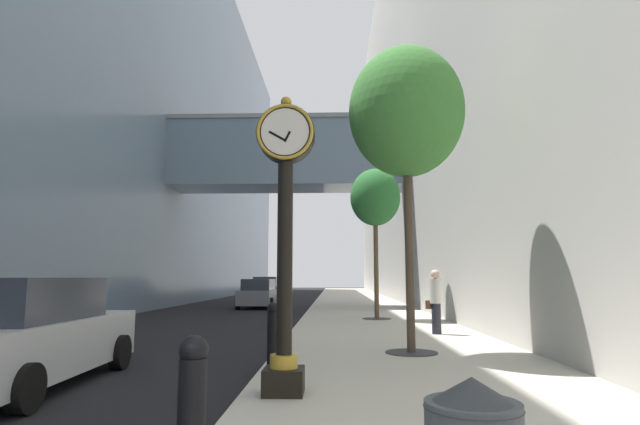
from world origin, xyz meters
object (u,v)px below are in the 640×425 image
at_px(bollard_third, 273,333).
at_px(car_silver_near, 27,334).
at_px(street_tree_mid_near, 375,199).
at_px(car_blue_mid, 267,290).
at_px(street_tree_near, 406,113).
at_px(car_grey_far, 259,294).
at_px(bollard_fourth, 287,321).
at_px(street_clock, 285,226).
at_px(bollard_nearest, 192,408).
at_px(pedestrian_walking, 436,300).

xyz_separation_m(bollard_third, car_silver_near, (-3.76, -1.10, 0.09)).
distance_m(bollard_third, street_tree_mid_near, 11.59).
bearing_deg(car_blue_mid, street_tree_near, -75.26).
relative_size(street_tree_mid_near, car_silver_near, 1.26).
xyz_separation_m(car_blue_mid, car_grey_far, (0.44, -6.36, -0.05)).
bearing_deg(street_tree_mid_near, bollard_third, -104.46).
relative_size(bollard_third, bollard_fourth, 1.00).
height_order(car_silver_near, car_blue_mid, car_blue_mid).
height_order(street_tree_near, car_grey_far, street_tree_near).
xyz_separation_m(bollard_third, street_tree_near, (2.71, 1.84, 4.64)).
distance_m(street_clock, car_silver_near, 4.55).
distance_m(bollard_fourth, car_blue_mid, 23.64).
height_order(bollard_nearest, bollard_third, same).
bearing_deg(street_clock, pedestrian_walking, 64.28).
relative_size(bollard_third, car_blue_mid, 0.24).
bearing_deg(car_silver_near, street_clock, -12.04).
bearing_deg(bollard_nearest, bollard_fourth, 90.00).
distance_m(bollard_nearest, car_grey_far, 24.87).
height_order(bollard_third, bollard_fourth, same).
bearing_deg(street_clock, car_blue_mid, 98.19).
relative_size(pedestrian_walking, car_grey_far, 0.39).
bearing_deg(bollard_nearest, street_tree_near, 68.70).
relative_size(bollard_nearest, bollard_fourth, 1.00).
height_order(street_clock, bollard_third, street_clock).
height_order(bollard_fourth, car_silver_near, car_silver_near).
bearing_deg(bollard_third, street_clock, -78.89).
height_order(bollard_nearest, pedestrian_walking, pedestrian_walking).
xyz_separation_m(bollard_third, car_grey_far, (-3.19, 19.56, 0.05)).
bearing_deg(bollard_third, bollard_nearest, -90.00).
bearing_deg(street_tree_mid_near, car_blue_mid, 112.35).
bearing_deg(car_silver_near, bollard_fourth, 44.16).
distance_m(street_clock, street_tree_near, 5.35).
bearing_deg(pedestrian_walking, bollard_fourth, -144.11).
relative_size(bollard_third, car_grey_far, 0.25).
xyz_separation_m(street_tree_mid_near, car_blue_mid, (-6.33, 15.41, -3.96)).
bearing_deg(car_grey_far, bollard_third, -80.74).
height_order(street_clock, street_tree_mid_near, street_tree_mid_near).
relative_size(street_tree_near, pedestrian_walking, 3.75).
xyz_separation_m(street_clock, car_blue_mid, (-4.02, 27.90, -1.61)).
height_order(street_clock, bollard_fourth, street_clock).
xyz_separation_m(street_clock, bollard_nearest, (-0.39, -3.12, -1.72)).
height_order(street_tree_mid_near, car_blue_mid, street_tree_mid_near).
xyz_separation_m(street_tree_mid_near, pedestrian_walking, (1.25, -5.09, -3.71)).
distance_m(street_clock, bollard_nearest, 3.58).
distance_m(car_silver_near, car_blue_mid, 27.02).
distance_m(street_clock, bollard_fourth, 4.87).
bearing_deg(car_grey_far, bollard_nearest, -82.64).
bearing_deg(car_grey_far, street_clock, -80.57).
bearing_deg(pedestrian_walking, bollard_third, -126.14).
height_order(pedestrian_walking, car_blue_mid, pedestrian_walking).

